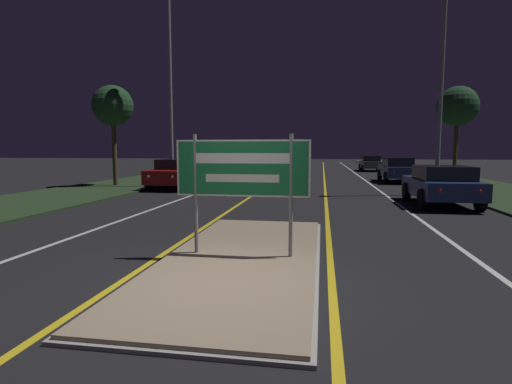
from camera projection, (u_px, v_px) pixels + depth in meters
ground_plane at (222, 288)px, 5.78m from camera, size 160.00×160.00×0.00m
median_island at (243, 257)px, 7.27m from camera, size 2.78×7.01×0.10m
verge_left at (158, 179)px, 26.94m from camera, size 5.00×100.00×0.08m
verge_right at (459, 182)px, 23.85m from camera, size 5.00×100.00×0.08m
centre_line_yellow_left at (282, 176)px, 30.56m from camera, size 0.12×70.00×0.01m
centre_line_yellow_right at (324, 176)px, 30.05m from camera, size 0.12×70.00×0.01m
lane_line_white_left at (249, 175)px, 30.99m from camera, size 0.12×70.00×0.01m
lane_line_white_right at (360, 177)px, 29.62m from camera, size 0.12×70.00×0.01m
edge_line_white_left at (211, 175)px, 31.47m from camera, size 0.10×70.00×0.01m
edge_line_white_right at (402, 177)px, 29.14m from camera, size 0.10×70.00×0.01m
highway_sign at (242, 172)px, 7.10m from camera, size 2.42×0.07×2.17m
streetlight_left_near at (170, 60)px, 20.44m from camera, size 0.52×0.52×10.37m
streetlight_right_near at (442, 62)px, 16.99m from camera, size 0.47×0.47×9.38m
car_receding_0 at (441, 184)px, 14.28m from camera, size 2.01×4.20×1.43m
car_receding_1 at (397, 169)px, 24.46m from camera, size 1.84×4.34×1.53m
car_receding_2 at (370, 163)px, 37.25m from camera, size 1.85×4.36×1.43m
car_approaching_0 at (177, 173)px, 20.50m from camera, size 2.04×4.11×1.51m
roadside_palm_left at (113, 107)px, 21.24m from camera, size 2.14×2.14×5.32m
roadside_palm_right at (458, 107)px, 25.67m from camera, size 2.55×2.55×5.98m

